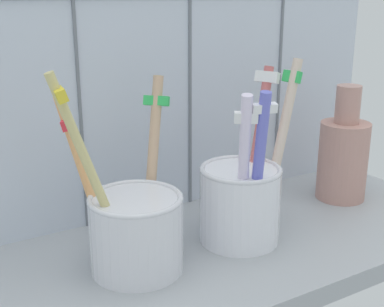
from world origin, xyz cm
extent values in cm
cube|color=#9EA3A8|center=(0.00, 0.00, 1.00)|extent=(64.00, 22.00, 2.00)
cube|color=silver|center=(0.00, 12.00, 22.50)|extent=(64.00, 2.00, 45.00)
cube|color=slate|center=(-6.40, 10.90, 22.50)|extent=(0.30, 0.20, 45.00)
cube|color=slate|center=(6.40, 10.90, 22.50)|extent=(0.30, 0.20, 45.00)
cube|color=slate|center=(19.20, 10.90, 22.50)|extent=(0.30, 0.20, 45.00)
cylinder|color=silver|center=(-5.67, -0.19, 5.46)|extent=(8.34, 8.34, 6.93)
torus|color=silver|center=(-5.67, -0.19, 8.93)|extent=(8.43, 8.43, 0.50)
cylinder|color=#D3C67F|center=(-9.33, 0.04, 11.41)|extent=(6.70, 1.74, 18.26)
cube|color=yellow|center=(-11.60, 0.37, 18.71)|extent=(1.29, 2.01, 1.16)
cylinder|color=#F8AF6C|center=(-9.05, 2.65, 10.18)|extent=(4.56, 2.73, 15.76)
cube|color=#E5333F|center=(-10.20, 3.19, 15.59)|extent=(1.81, 2.38, 1.04)
cylinder|color=tan|center=(-1.96, 3.93, 10.38)|extent=(4.97, 5.06, 16.26)
cube|color=green|center=(-0.74, 5.18, 16.09)|extent=(2.42, 2.40, 1.09)
cylinder|color=white|center=(5.67, -0.19, 5.76)|extent=(7.99, 7.99, 7.53)
torus|color=silver|center=(5.67, -0.19, 9.53)|extent=(8.09, 8.09, 0.50)
cylinder|color=#686CD7|center=(5.49, -2.87, 10.15)|extent=(1.89, 3.47, 15.66)
cube|color=white|center=(5.24, -3.73, 16.42)|extent=(2.40, 1.46, 0.91)
cylinder|color=#C96262|center=(8.62, 1.45, 10.61)|extent=(5.62, 3.64, 16.69)
cube|color=white|center=(10.42, 2.43, 17.80)|extent=(2.11, 2.63, 1.29)
cylinder|color=beige|center=(10.42, 0.28, 11.02)|extent=(6.23, 2.81, 17.54)
cube|color=green|center=(12.32, 0.87, 17.90)|extent=(1.47, 2.05, 1.29)
cylinder|color=white|center=(4.40, -2.10, 10.04)|extent=(2.91, 3.87, 15.47)
cube|color=white|center=(3.89, -2.95, 15.59)|extent=(2.18, 1.75, 1.10)
cylinder|color=tan|center=(22.70, 2.75, 6.66)|extent=(5.81, 5.81, 9.33)
cylinder|color=tan|center=(22.70, 2.75, 13.52)|extent=(2.87, 2.87, 4.39)
camera|label=1|loc=(-23.56, -39.41, 26.84)|focal=49.80mm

